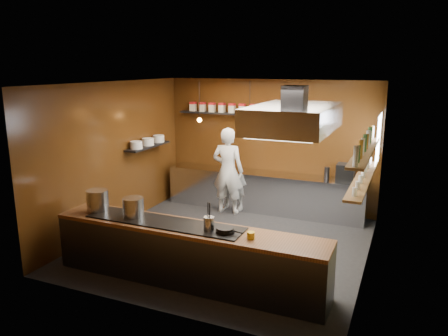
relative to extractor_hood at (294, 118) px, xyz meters
The scene contains 26 objects.
floor 2.85m from the extractor_hood, 162.90° to the left, with size 5.00×5.00×0.00m, color black.
back_wall 3.33m from the extractor_hood, 114.15° to the left, with size 5.00×5.00×0.00m, color #3C1C0A.
left_wall 3.95m from the extractor_hood, behind, with size 5.00×5.00×0.00m, color #3C1C0A.
right_wall 1.62m from the extractor_hood, 18.43° to the left, with size 5.00×5.00×0.00m, color #4B4A2A.
ceiling 1.45m from the extractor_hood, 162.90° to the left, with size 5.00×5.00×0.00m, color silver.
window_pane 2.47m from the extractor_hood, 61.29° to the left, with size 1.00×1.00×0.00m, color white.
prep_counter 3.54m from the extractor_hood, 116.83° to the left, with size 4.60×0.65×0.90m, color silver.
pass_counter 2.70m from the extractor_hood, 137.38° to the right, with size 4.40×0.72×0.94m.
tin_shelf 3.54m from the extractor_hood, 128.56° to the left, with size 2.60×0.26×0.04m, color black.
plate_shelf 4.02m from the extractor_hood, 158.96° to the left, with size 0.30×1.40×0.04m, color black.
bottle_shelf_upper 1.38m from the extractor_hood, 33.94° to the left, with size 0.26×2.80×0.04m, color brown.
bottle_shelf_lower 1.64m from the extractor_hood, 33.94° to the left, with size 0.26×2.80×0.04m, color brown.
extractor_hood is the anchor object (origin of this frame).
pendant_left 3.44m from the extractor_hood, 142.13° to the left, with size 0.10×0.10×0.95m.
pendant_right 2.60m from the extractor_hood, 125.54° to the left, with size 0.10×0.10×0.95m.
storage_tins 3.44m from the extractor_hood, 126.60° to the left, with size 2.43×0.13×0.22m.
plate_stacks 3.99m from the extractor_hood, 158.96° to the left, with size 0.26×1.16×0.16m.
bottles 1.33m from the extractor_hood, 33.94° to the left, with size 0.06×2.66×0.24m.
wine_glasses 1.59m from the extractor_hood, 33.94° to the left, with size 0.07×2.37×0.13m.
stockpot_large 3.50m from the extractor_hood, 158.75° to the right, with size 0.36×0.36×0.35m, color #B3B5BA.
stockpot_small 2.92m from the extractor_hood, 152.32° to the right, with size 0.33×0.33×0.31m, color #B6B9BE.
utensil_crock 2.12m from the extractor_hood, 125.65° to the right, with size 0.16×0.16×0.20m, color #B0B2B7.
frying_pan 2.07m from the extractor_hood, 117.66° to the right, with size 0.45×0.28×0.07m.
butter_jar 2.01m from the extractor_hood, 100.46° to the right, with size 0.11×0.11×0.10m, color yellow.
espresso_machine 2.97m from the extractor_hood, 78.54° to the left, with size 0.37×0.35×0.37m, color black.
chef 3.29m from the extractor_hood, 133.58° to the left, with size 0.72×0.47×1.97m, color silver.
Camera 1 is at (2.99, -7.12, 3.31)m, focal length 35.00 mm.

